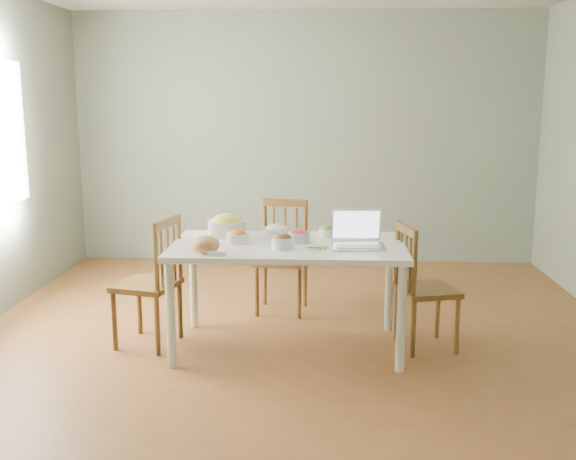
{
  "coord_description": "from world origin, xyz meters",
  "views": [
    {
      "loc": [
        0.18,
        -4.83,
        1.8
      ],
      "look_at": [
        -0.06,
        -0.18,
        0.87
      ],
      "focal_mm": 41.93,
      "sensor_mm": 36.0,
      "label": 1
    }
  ],
  "objects_px": {
    "chair_left": "(147,282)",
    "bowl_squash": "(227,225)",
    "laptop": "(358,230)",
    "bread_boule": "(206,245)",
    "dining_table": "(288,296)",
    "chair_right": "(427,287)",
    "chair_far": "(281,258)"
  },
  "relations": [
    {
      "from": "dining_table",
      "to": "chair_far",
      "type": "distance_m",
      "value": 0.85
    },
    {
      "from": "dining_table",
      "to": "chair_far",
      "type": "height_order",
      "value": "chair_far"
    },
    {
      "from": "chair_left",
      "to": "chair_right",
      "type": "distance_m",
      "value": 2.04
    },
    {
      "from": "chair_far",
      "to": "laptop",
      "type": "bearing_deg",
      "value": -50.98
    },
    {
      "from": "chair_far",
      "to": "bowl_squash",
      "type": "height_order",
      "value": "same"
    },
    {
      "from": "bread_boule",
      "to": "laptop",
      "type": "bearing_deg",
      "value": 12.3
    },
    {
      "from": "dining_table",
      "to": "laptop",
      "type": "height_order",
      "value": "laptop"
    },
    {
      "from": "chair_left",
      "to": "laptop",
      "type": "height_order",
      "value": "laptop"
    },
    {
      "from": "chair_right",
      "to": "chair_far",
      "type": "bearing_deg",
      "value": 41.01
    },
    {
      "from": "chair_left",
      "to": "laptop",
      "type": "xyz_separation_m",
      "value": [
        1.52,
        -0.11,
        0.42
      ]
    },
    {
      "from": "laptop",
      "to": "bread_boule",
      "type": "bearing_deg",
      "value": -170.72
    },
    {
      "from": "chair_left",
      "to": "bread_boule",
      "type": "bearing_deg",
      "value": 70.67
    },
    {
      "from": "chair_right",
      "to": "bread_boule",
      "type": "xyz_separation_m",
      "value": [
        -1.53,
        -0.37,
        0.38
      ]
    },
    {
      "from": "chair_far",
      "to": "laptop",
      "type": "xyz_separation_m",
      "value": [
        0.59,
        -0.93,
        0.43
      ]
    },
    {
      "from": "chair_left",
      "to": "chair_right",
      "type": "relative_size",
      "value": 1.05
    },
    {
      "from": "dining_table",
      "to": "laptop",
      "type": "xyz_separation_m",
      "value": [
        0.49,
        -0.09,
        0.51
      ]
    },
    {
      "from": "bread_boule",
      "to": "chair_far",
      "type": "bearing_deg",
      "value": 69.44
    },
    {
      "from": "bowl_squash",
      "to": "chair_right",
      "type": "bearing_deg",
      "value": -7.48
    },
    {
      "from": "dining_table",
      "to": "chair_left",
      "type": "bearing_deg",
      "value": 179.39
    },
    {
      "from": "chair_left",
      "to": "chair_right",
      "type": "bearing_deg",
      "value": 104.96
    },
    {
      "from": "bowl_squash",
      "to": "chair_left",
      "type": "bearing_deg",
      "value": -157.58
    },
    {
      "from": "dining_table",
      "to": "chair_right",
      "type": "bearing_deg",
      "value": 2.82
    },
    {
      "from": "bread_boule",
      "to": "bowl_squash",
      "type": "relative_size",
      "value": 0.63
    },
    {
      "from": "chair_left",
      "to": "bowl_squash",
      "type": "height_order",
      "value": "chair_left"
    },
    {
      "from": "chair_right",
      "to": "laptop",
      "type": "distance_m",
      "value": 0.69
    },
    {
      "from": "chair_right",
      "to": "bowl_squash",
      "type": "xyz_separation_m",
      "value": [
        -1.47,
        0.19,
        0.4
      ]
    },
    {
      "from": "chair_right",
      "to": "bowl_squash",
      "type": "relative_size",
      "value": 3.2
    },
    {
      "from": "dining_table",
      "to": "chair_left",
      "type": "distance_m",
      "value": 1.04
    },
    {
      "from": "dining_table",
      "to": "bowl_squash",
      "type": "distance_m",
      "value": 0.71
    },
    {
      "from": "laptop",
      "to": "chair_left",
      "type": "bearing_deg",
      "value": 173.0
    },
    {
      "from": "chair_far",
      "to": "laptop",
      "type": "distance_m",
      "value": 1.18
    },
    {
      "from": "chair_far",
      "to": "bowl_squash",
      "type": "xyz_separation_m",
      "value": [
        -0.37,
        -0.59,
        0.39
      ]
    }
  ]
}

